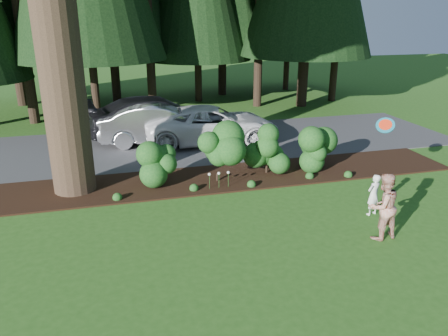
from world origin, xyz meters
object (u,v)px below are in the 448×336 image
object	(u,v)px
child	(373,195)
adult	(383,206)
car_white_suv	(212,125)
car_silver_wagon	(162,123)
frisbee	(385,125)
car_dark_suv	(157,117)

from	to	relation	value
child	adult	world-z (taller)	adult
car_white_suv	child	xyz separation A→B (m)	(2.59, -7.76, -0.22)
car_silver_wagon	frisbee	xyz separation A→B (m)	(4.91, -7.97, 1.54)
car_silver_wagon	child	xyz separation A→B (m)	(4.61, -8.26, -0.28)
car_white_suv	child	size ratio (longest dim) A/B	4.78
car_white_suv	car_dark_suv	world-z (taller)	car_dark_suv
car_dark_suv	adult	distance (m)	11.31
car_white_suv	car_dark_suv	size ratio (longest dim) A/B	0.92
car_white_suv	adult	bearing A→B (deg)	-161.39
car_white_suv	frisbee	bearing A→B (deg)	-153.09
car_silver_wagon	frisbee	size ratio (longest dim) A/B	9.14
adult	frisbee	world-z (taller)	frisbee
car_dark_suv	frisbee	bearing A→B (deg)	-158.02
car_dark_suv	frisbee	world-z (taller)	frisbee
car_dark_suv	car_white_suv	bearing A→B (deg)	-133.96
car_dark_suv	frisbee	distance (m)	10.43
car_silver_wagon	car_dark_suv	xyz separation A→B (m)	(-0.06, 1.08, 0.04)
car_silver_wagon	adult	world-z (taller)	car_silver_wagon
car_silver_wagon	car_white_suv	bearing A→B (deg)	-98.05
car_silver_wagon	car_white_suv	size ratio (longest dim) A/B	0.91
car_dark_suv	adult	bearing A→B (deg)	-165.43
child	adult	bearing A→B (deg)	48.09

